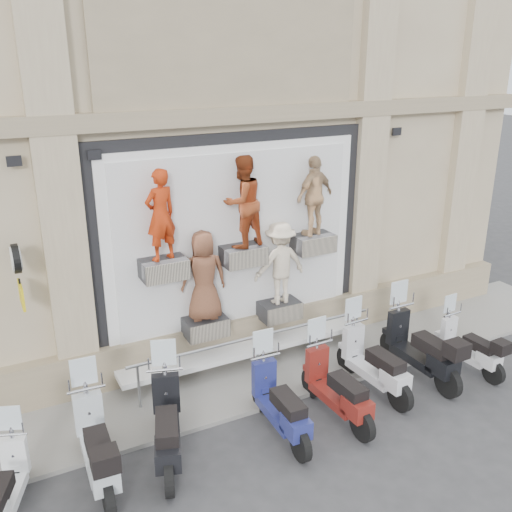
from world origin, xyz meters
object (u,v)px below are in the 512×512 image
at_px(scooter_d, 166,411).
at_px(scooter_f, 337,376).
at_px(scooter_c, 95,432).
at_px(scooter_e, 280,391).
at_px(guard_rail, 257,357).
at_px(scooter_h, 421,336).
at_px(scooter_i, 470,337).
at_px(scooter_b, 2,477).
at_px(scooter_g, 375,351).
at_px(clock_sign_bracket, 17,267).

bearing_deg(scooter_d, scooter_f, 12.40).
relative_size(scooter_c, scooter_e, 1.05).
distance_m(guard_rail, scooter_d, 2.69).
distance_m(scooter_h, scooter_i, 1.09).
height_order(scooter_b, scooter_c, scooter_c).
xyz_separation_m(scooter_b, scooter_g, (6.26, 0.25, 0.12)).
bearing_deg(scooter_f, scooter_g, 17.16).
bearing_deg(scooter_h, scooter_b, -178.26).
relative_size(scooter_e, scooter_g, 0.98).
height_order(clock_sign_bracket, scooter_i, clock_sign_bracket).
distance_m(guard_rail, clock_sign_bracket, 4.57).
bearing_deg(scooter_e, scooter_f, 0.24).
height_order(scooter_c, scooter_h, scooter_h).
bearing_deg(scooter_i, clock_sign_bracket, 161.88).
height_order(scooter_d, scooter_e, scooter_d).
height_order(scooter_h, scooter_i, scooter_h).
distance_m(guard_rail, scooter_b, 4.84).
relative_size(scooter_b, scooter_g, 0.86).
xyz_separation_m(scooter_b, scooter_c, (1.25, 0.20, 0.14)).
distance_m(scooter_c, scooter_e, 2.88).
bearing_deg(scooter_f, scooter_d, 172.82).
distance_m(guard_rail, scooter_g, 2.18).
xyz_separation_m(clock_sign_bracket, scooter_e, (3.45, -2.11, -2.01)).
relative_size(guard_rail, scooter_b, 2.96).
bearing_deg(scooter_b, scooter_g, 23.30).
distance_m(scooter_d, scooter_f, 2.91).
height_order(scooter_e, scooter_g, scooter_g).
xyz_separation_m(scooter_h, scooter_i, (1.05, -0.23, -0.17)).
height_order(scooter_c, scooter_i, scooter_c).
height_order(guard_rail, scooter_c, scooter_c).
relative_size(scooter_e, scooter_h, 0.92).
bearing_deg(scooter_g, scooter_e, -174.14).
bearing_deg(scooter_c, scooter_f, -1.43).
bearing_deg(scooter_c, scooter_h, 3.36).
height_order(guard_rail, scooter_b, scooter_b).
distance_m(scooter_b, scooter_h, 7.35).
bearing_deg(guard_rail, scooter_g, -38.21).
height_order(scooter_e, scooter_f, scooter_f).
distance_m(scooter_c, scooter_f, 3.95).
bearing_deg(guard_rail, clock_sign_bracket, 173.16).
bearing_deg(scooter_i, scooter_e, 177.59).
relative_size(guard_rail, scooter_i, 2.98).
xyz_separation_m(clock_sign_bracket, scooter_b, (-0.67, -2.05, -2.11)).
height_order(clock_sign_bracket, scooter_d, clock_sign_bracket).
height_order(scooter_e, scooter_i, scooter_e).
relative_size(clock_sign_bracket, scooter_e, 0.52).
xyz_separation_m(scooter_g, scooter_i, (2.13, -0.25, -0.12)).
height_order(scooter_c, scooter_d, scooter_d).
bearing_deg(scooter_h, guard_rail, 153.95).
distance_m(scooter_d, scooter_i, 6.09).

